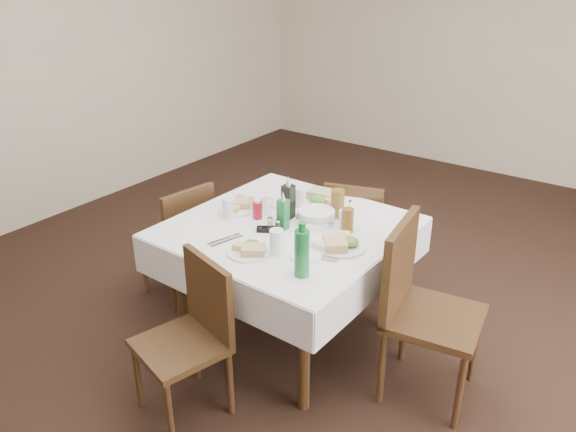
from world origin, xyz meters
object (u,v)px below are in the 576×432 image
(bread_basket, at_px, (317,217))
(coffee_mug, at_px, (260,204))
(ketchup_bottle, at_px, (258,209))
(dining_table, at_px, (287,239))
(water_n, at_px, (298,197))
(water_e, at_px, (344,220))
(chair_south, at_px, (194,328))
(chair_west, at_px, (183,236))
(water_w, at_px, (228,209))
(water_s, at_px, (277,242))
(oil_cruet_green, at_px, (283,213))
(chair_east, at_px, (418,300))
(chair_north, at_px, (354,230))
(green_bottle, at_px, (302,253))
(oil_cruet_dark, at_px, (288,200))

(bread_basket, relative_size, coffee_mug, 1.54)
(bread_basket, height_order, ketchup_bottle, ketchup_bottle)
(dining_table, relative_size, coffee_mug, 8.33)
(water_n, relative_size, water_e, 1.05)
(chair_south, relative_size, coffee_mug, 5.54)
(water_n, bearing_deg, chair_south, -85.95)
(ketchup_bottle, relative_size, coffee_mug, 0.80)
(chair_west, height_order, water_n, water_n)
(water_w, bearing_deg, ketchup_bottle, 35.70)
(dining_table, bearing_deg, water_s, -63.60)
(oil_cruet_green, bearing_deg, chair_east, 4.99)
(chair_north, height_order, bread_basket, bread_basket)
(chair_west, height_order, green_bottle, green_bottle)
(coffee_mug, bearing_deg, chair_south, -75.49)
(dining_table, relative_size, green_bottle, 4.50)
(water_s, distance_m, water_w, 0.52)
(water_w, distance_m, oil_cruet_dark, 0.35)
(chair_west, height_order, water_e, water_e)
(ketchup_bottle, bearing_deg, chair_north, 70.05)
(water_s, bearing_deg, dining_table, 116.40)
(water_n, distance_m, water_s, 0.62)
(bread_basket, bearing_deg, oil_cruet_dark, -168.30)
(water_n, bearing_deg, chair_west, -156.10)
(chair_south, height_order, chair_west, chair_south)
(chair_south, height_order, oil_cruet_green, oil_cruet_green)
(chair_south, bearing_deg, bread_basket, 80.28)
(chair_north, xyz_separation_m, oil_cruet_green, (-0.06, -0.74, 0.39))
(dining_table, relative_size, water_n, 10.66)
(dining_table, height_order, chair_south, chair_south)
(ketchup_bottle, bearing_deg, oil_cruet_dark, 39.99)
(chair_west, distance_m, water_w, 0.60)
(oil_cruet_dark, relative_size, coffee_mug, 1.71)
(bread_basket, bearing_deg, dining_table, -130.61)
(chair_south, relative_size, oil_cruet_green, 3.74)
(water_w, distance_m, coffee_mug, 0.20)
(dining_table, xyz_separation_m, bread_basket, (0.11, 0.13, 0.12))
(water_n, bearing_deg, green_bottle, -53.94)
(dining_table, xyz_separation_m, ketchup_bottle, (-0.20, -0.02, 0.14))
(oil_cruet_green, bearing_deg, green_bottle, -43.90)
(chair_west, bearing_deg, chair_north, 40.31)
(water_e, xyz_separation_m, oil_cruet_dark, (-0.34, -0.06, 0.05))
(chair_south, bearing_deg, ketchup_bottle, 102.60)
(water_e, bearing_deg, chair_east, -13.51)
(ketchup_bottle, bearing_deg, oil_cruet_green, -6.34)
(water_n, height_order, bread_basket, water_n)
(chair_east, xyz_separation_m, oil_cruet_dark, (-0.87, 0.07, 0.32))
(ketchup_bottle, xyz_separation_m, coffee_mug, (-0.05, 0.08, -0.01))
(green_bottle, bearing_deg, oil_cruet_dark, 131.26)
(chair_west, xyz_separation_m, ketchup_bottle, (0.62, 0.03, 0.35))
(chair_west, xyz_separation_m, green_bottle, (1.20, -0.35, 0.41))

